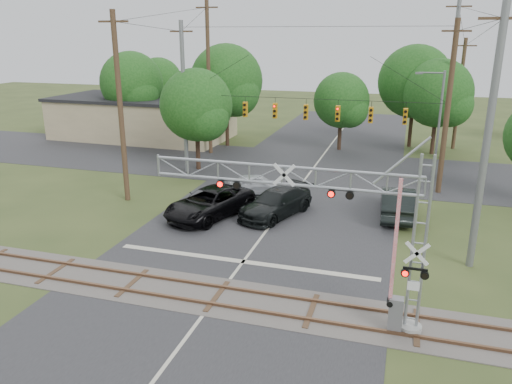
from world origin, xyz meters
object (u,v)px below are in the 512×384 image
(crossing_gantry, at_px, (333,218))
(sedan_silver, at_px, (257,184))
(car_dark, at_px, (276,203))
(traffic_signal_span, at_px, (318,106))
(pickup_black, at_px, (210,203))
(commercial_building, at_px, (143,117))
(streetlight, at_px, (437,119))

(crossing_gantry, height_order, sedan_silver, crossing_gantry)
(crossing_gantry, distance_m, car_dark, 12.11)
(traffic_signal_span, distance_m, pickup_black, 11.29)
(traffic_signal_span, relative_size, commercial_building, 1.05)
(traffic_signal_span, height_order, pickup_black, traffic_signal_span)
(pickup_black, relative_size, car_dark, 1.10)
(traffic_signal_span, distance_m, sedan_silver, 7.15)
(pickup_black, bearing_deg, commercial_building, 146.29)
(crossing_gantry, relative_size, commercial_building, 0.57)
(pickup_black, distance_m, sedan_silver, 5.33)
(crossing_gantry, xyz_separation_m, sedan_silver, (-7.19, 14.46, -3.51))
(crossing_gantry, relative_size, traffic_signal_span, 0.54)
(car_dark, bearing_deg, traffic_signal_span, 104.10)
(pickup_black, bearing_deg, streetlight, 63.82)
(streetlight, bearing_deg, car_dark, -127.99)
(commercial_building, height_order, streetlight, streetlight)
(traffic_signal_span, relative_size, sedan_silver, 4.85)
(crossing_gantry, xyz_separation_m, car_dark, (-4.84, 10.58, -3.38))
(pickup_black, xyz_separation_m, sedan_silver, (1.42, 5.14, -0.18))
(car_dark, relative_size, commercial_building, 0.30)
(sedan_silver, bearing_deg, streetlight, -74.25)
(crossing_gantry, height_order, traffic_signal_span, traffic_signal_span)
(crossing_gantry, bearing_deg, traffic_signal_span, 101.79)
(traffic_signal_span, bearing_deg, streetlight, 26.44)
(sedan_silver, distance_m, commercial_building, 23.01)
(car_dark, xyz_separation_m, commercial_building, (-19.51, 19.13, 1.33))
(sedan_silver, height_order, streetlight, streetlight)
(car_dark, distance_m, sedan_silver, 4.54)
(traffic_signal_span, xyz_separation_m, commercial_building, (-20.52, 11.36, -3.50))
(crossing_gantry, bearing_deg, car_dark, 114.58)
(traffic_signal_span, height_order, streetlight, traffic_signal_span)
(crossing_gantry, distance_m, sedan_silver, 16.52)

